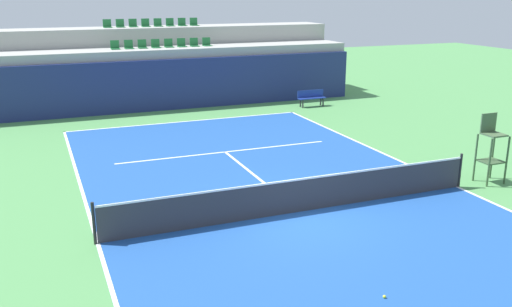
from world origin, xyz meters
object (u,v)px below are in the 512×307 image
at_px(tennis_ball_2, 384,297).
at_px(tennis_net, 300,195).
at_px(player_bench, 311,97).
at_px(umpire_chair, 491,146).

bearing_deg(tennis_ball_2, tennis_net, 84.52).
relative_size(player_bench, tennis_ball_2, 22.73).
distance_m(umpire_chair, tennis_ball_2, 8.67).
xyz_separation_m(player_bench, tennis_ball_2, (-7.50, -17.69, -0.46)).
bearing_deg(umpire_chair, tennis_ball_2, -146.31).
bearing_deg(tennis_ball_2, player_bench, 67.02).
xyz_separation_m(umpire_chair, tennis_ball_2, (-7.15, -4.77, -1.14)).
bearing_deg(tennis_ball_2, umpire_chair, 33.69).
distance_m(umpire_chair, player_bench, 12.95).
relative_size(umpire_chair, player_bench, 1.47).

